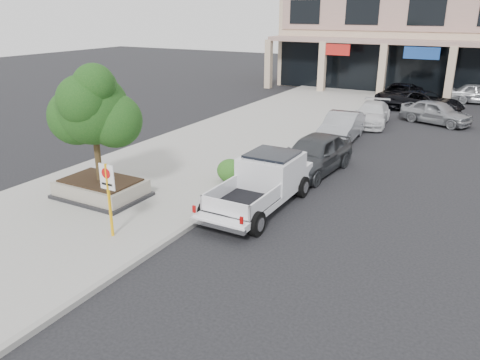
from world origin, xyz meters
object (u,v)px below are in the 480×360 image
(curb_car_d, at_px, (399,95))
(pickup_truck, at_px, (259,185))
(curb_car_b, at_px, (341,127))
(no_parking_sign, at_px, (108,190))
(planter_tree, at_px, (99,109))
(curb_car_c, at_px, (372,114))
(lot_car_d, at_px, (425,102))
(planter, at_px, (101,188))
(lot_car_a, at_px, (436,112))
(curb_car_a, at_px, (314,154))

(curb_car_d, bearing_deg, pickup_truck, -88.66)
(curb_car_b, bearing_deg, no_parking_sign, -102.87)
(planter_tree, height_order, curb_car_b, planter_tree)
(curb_car_c, height_order, lot_car_d, lot_car_d)
(planter_tree, height_order, pickup_truck, planter_tree)
(planter_tree, bearing_deg, curb_car_b, 68.04)
(planter, xyz_separation_m, lot_car_a, (8.96, 19.21, 0.25))
(no_parking_sign, height_order, curb_car_b, no_parking_sign)
(planter_tree, bearing_deg, curb_car_c, 72.15)
(planter, xyz_separation_m, planter_tree, (0.13, 0.15, 2.94))
(planter, bearing_deg, curb_car_c, 71.89)
(lot_car_a, bearing_deg, curb_car_d, 51.79)
(no_parking_sign, distance_m, lot_car_a, 22.33)
(planter_tree, bearing_deg, lot_car_a, 65.14)
(curb_car_c, bearing_deg, planter, -114.58)
(no_parking_sign, xyz_separation_m, pickup_truck, (2.79, 4.32, -0.73))
(planter_tree, bearing_deg, lot_car_d, 71.15)
(curb_car_d, bearing_deg, planter, -101.00)
(no_parking_sign, bearing_deg, planter_tree, 136.58)
(curb_car_b, distance_m, lot_car_a, 7.77)
(curb_car_d, bearing_deg, planter_tree, -100.78)
(lot_car_d, bearing_deg, lot_car_a, -145.55)
(pickup_truck, height_order, curb_car_a, pickup_truck)
(pickup_truck, xyz_separation_m, curb_car_a, (0.29, 4.67, -0.07))
(curb_car_c, distance_m, lot_car_a, 4.02)
(lot_car_a, bearing_deg, curb_car_b, 169.69)
(pickup_truck, height_order, curb_car_c, pickup_truck)
(curb_car_a, bearing_deg, curb_car_c, 95.66)
(lot_car_a, bearing_deg, curb_car_a, -175.37)
(planter, bearing_deg, curb_car_a, 50.23)
(curb_car_d, xyz_separation_m, lot_car_a, (3.26, -5.16, -0.04))
(lot_car_a, relative_size, lot_car_d, 0.83)
(planter, distance_m, curb_car_c, 17.94)
(curb_car_c, xyz_separation_m, lot_car_a, (3.39, 2.16, 0.06))
(planter, distance_m, curb_car_b, 13.48)
(planter, relative_size, lot_car_d, 0.62)
(no_parking_sign, distance_m, pickup_truck, 5.20)
(planter_tree, height_order, lot_car_a, planter_tree)
(curb_car_a, height_order, lot_car_d, curb_car_a)
(pickup_truck, bearing_deg, planter_tree, -158.81)
(curb_car_b, bearing_deg, curb_car_d, 83.99)
(no_parking_sign, xyz_separation_m, lot_car_d, (5.20, 24.77, -0.92))
(no_parking_sign, bearing_deg, lot_car_d, 78.14)
(pickup_truck, distance_m, curb_car_a, 4.68)
(planter_tree, relative_size, lot_car_d, 0.78)
(planter, distance_m, curb_car_a, 8.88)
(pickup_truck, bearing_deg, curb_car_a, 86.79)
(curb_car_c, bearing_deg, lot_car_d, 61.72)
(curb_car_a, height_order, lot_car_a, curb_car_a)
(no_parking_sign, height_order, pickup_truck, no_parking_sign)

